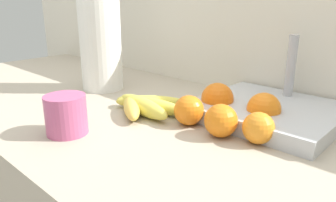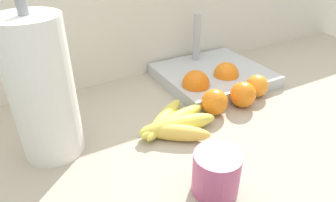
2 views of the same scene
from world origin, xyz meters
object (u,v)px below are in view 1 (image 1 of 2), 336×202
at_px(orange_back_left, 217,99).
at_px(banana_bunch, 144,105).
at_px(mug, 66,115).
at_px(paper_towel_roll, 101,41).
at_px(sink_basin, 269,110).
at_px(orange_front, 258,128).
at_px(orange_far_right, 264,109).
at_px(orange_center, 221,121).
at_px(orange_right, 189,110).

bearing_deg(orange_back_left, banana_bunch, -140.07).
relative_size(banana_bunch, mug, 2.40).
bearing_deg(mug, orange_back_left, 62.46).
distance_m(banana_bunch, paper_towel_roll, 0.30).
height_order(sink_basin, mug, sink_basin).
relative_size(orange_front, sink_basin, 0.20).
bearing_deg(orange_far_right, sink_basin, 102.58).
bearing_deg(orange_far_right, orange_center, -106.62).
distance_m(orange_right, paper_towel_roll, 0.42).
height_order(orange_back_left, orange_front, orange_back_left).
height_order(banana_bunch, orange_back_left, orange_back_left).
height_order(orange_far_right, orange_right, orange_far_right).
distance_m(orange_front, paper_towel_roll, 0.58).
height_order(banana_bunch, orange_center, orange_center).
bearing_deg(orange_back_left, sink_basin, 30.53).
bearing_deg(orange_back_left, orange_front, -27.74).
height_order(orange_far_right, mug, mug).
bearing_deg(sink_basin, paper_towel_roll, -167.51).
height_order(banana_bunch, sink_basin, sink_basin).
bearing_deg(sink_basin, orange_front, -71.09).
bearing_deg(banana_bunch, paper_towel_roll, 165.89).
xyz_separation_m(orange_center, mug, (-0.25, -0.21, 0.01)).
distance_m(orange_front, sink_basin, 0.16).
relative_size(orange_right, paper_towel_roll, 0.21).
xyz_separation_m(orange_right, sink_basin, (0.11, 0.16, -0.01)).
xyz_separation_m(orange_front, sink_basin, (-0.05, 0.15, -0.01)).
xyz_separation_m(orange_center, orange_front, (0.07, 0.02, -0.00)).
height_order(orange_center, mug, mug).
xyz_separation_m(orange_far_right, orange_right, (-0.13, -0.11, -0.00)).
relative_size(sink_basin, mug, 3.68).
xyz_separation_m(orange_right, paper_towel_roll, (-0.40, 0.05, 0.12)).
distance_m(banana_bunch, orange_far_right, 0.29).
distance_m(banana_bunch, sink_basin, 0.31).
height_order(banana_bunch, orange_front, orange_front).
bearing_deg(orange_far_right, orange_right, -138.35).
distance_m(orange_back_left, sink_basin, 0.13).
relative_size(banana_bunch, paper_towel_roll, 0.64).
distance_m(orange_far_right, orange_back_left, 0.12).
relative_size(orange_far_right, mug, 0.88).
height_order(orange_back_left, mug, mug).
bearing_deg(orange_back_left, orange_center, -51.84).
xyz_separation_m(paper_towel_roll, sink_basin, (0.51, 0.11, -0.13)).
xyz_separation_m(paper_towel_roll, mug, (0.24, -0.27, -0.11)).
bearing_deg(orange_front, orange_far_right, 112.20).
relative_size(orange_far_right, orange_back_left, 0.95).
bearing_deg(sink_basin, orange_far_right, -77.42).
bearing_deg(orange_center, sink_basin, 82.05).
distance_m(orange_back_left, mug, 0.36).
relative_size(orange_back_left, orange_right, 1.16).
bearing_deg(sink_basin, mug, -125.61).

